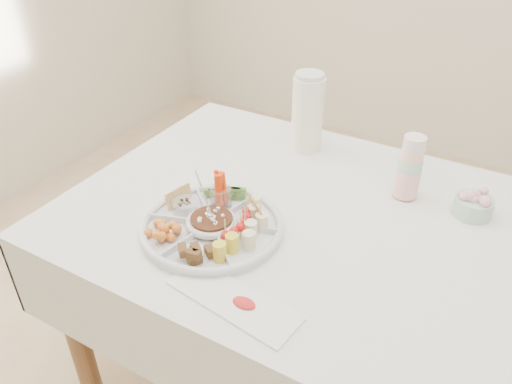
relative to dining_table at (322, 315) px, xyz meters
The scene contains 13 objects.
dining_table is the anchor object (origin of this frame).
party_tray 0.52m from the dining_table, 142.75° to the right, with size 0.38×0.38×0.04m, color silver.
bean_dip 0.53m from the dining_table, 142.75° to the right, with size 0.11×0.11×0.04m, color #441A0E.
tortillas 0.47m from the dining_table, 149.82° to the right, with size 0.09×0.09×0.05m, color #B07331, non-canonical shape.
carrot_cucumber 0.54m from the dining_table, 165.62° to the right, with size 0.12×0.12×0.11m, color #F5410C, non-canonical shape.
pita_raisins 0.60m from the dining_table, 155.85° to the right, with size 0.10×0.10×0.05m, color tan, non-canonical shape.
cherries 0.62m from the dining_table, 139.58° to the right, with size 0.11×0.11×0.04m, color orange, non-canonical shape.
granola_chunks 0.57m from the dining_table, 124.58° to the right, with size 0.09×0.09×0.04m, color brown, non-canonical shape.
banana_tomato 0.51m from the dining_table, 121.25° to the right, with size 0.11×0.11×0.09m, color #FFE270, non-canonical shape.
cup_stack 0.55m from the dining_table, 58.18° to the left, with size 0.07×0.07×0.20m, color silver.
thermos 0.67m from the dining_table, 125.02° to the left, with size 0.11×0.11×0.28m, color white.
flower_bowl 0.58m from the dining_table, 34.75° to the left, with size 0.11×0.11×0.08m, color #9AC0A9.
placemat 0.55m from the dining_table, 101.40° to the right, with size 0.33×0.11×0.01m, color white.
Camera 1 is at (0.37, -1.07, 1.60)m, focal length 35.00 mm.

